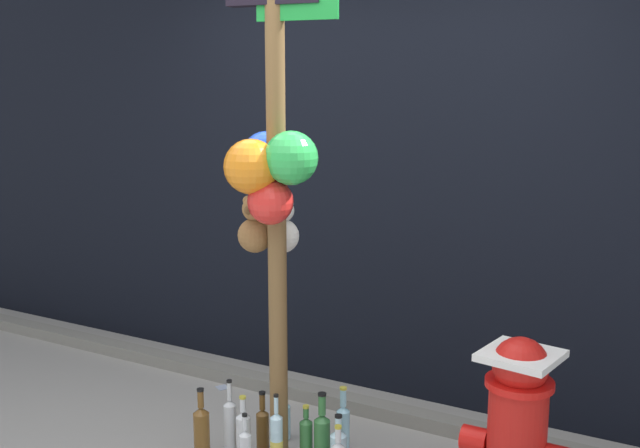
# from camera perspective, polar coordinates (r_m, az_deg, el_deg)

# --- Properties ---
(building_wall) EXTENTS (10.00, 0.20, 3.00)m
(building_wall) POSITION_cam_1_polar(r_m,az_deg,el_deg) (4.43, 5.03, 5.97)
(building_wall) COLOR black
(building_wall) RESTS_ON ground_plane
(curb_strip) EXTENTS (8.00, 0.12, 0.08)m
(curb_strip) POSITION_cam_1_polar(r_m,az_deg,el_deg) (4.42, 2.36, -13.66)
(curb_strip) COLOR slate
(curb_strip) RESTS_ON ground_plane
(memorial_post) EXTENTS (0.56, 0.52, 2.57)m
(memorial_post) POSITION_cam_1_polar(r_m,az_deg,el_deg) (3.38, -3.78, 4.95)
(memorial_post) COLOR brown
(memorial_post) RESTS_ON ground_plane
(fire_hydrant) EXTENTS (0.47, 0.34, 0.84)m
(fire_hydrant) POSITION_cam_1_polar(r_m,az_deg,el_deg) (3.33, 14.99, -15.03)
(fire_hydrant) COLOR red
(fire_hydrant) RESTS_ON ground_plane
(bottle_0) EXTENTS (0.07, 0.07, 0.34)m
(bottle_0) POSITION_cam_1_polar(r_m,az_deg,el_deg) (3.91, -4.46, -15.54)
(bottle_0) COLOR brown
(bottle_0) RESTS_ON ground_plane
(bottle_1) EXTENTS (0.07, 0.07, 0.36)m
(bottle_1) POSITION_cam_1_polar(r_m,az_deg,el_deg) (3.90, 1.79, -15.42)
(bottle_1) COLOR #93CCE0
(bottle_1) RESTS_ON ground_plane
(bottle_2) EXTENTS (0.06, 0.06, 0.33)m
(bottle_2) POSITION_cam_1_polar(r_m,az_deg,el_deg) (3.78, -1.08, -16.44)
(bottle_2) COLOR #337038
(bottle_2) RESTS_ON ground_plane
(bottle_3) EXTENTS (0.06, 0.06, 0.42)m
(bottle_3) POSITION_cam_1_polar(r_m,az_deg,el_deg) (3.71, -3.38, -16.62)
(bottle_3) COLOR #B2DBEA
(bottle_3) RESTS_ON ground_plane
(bottle_4) EXTENTS (0.06, 0.06, 0.42)m
(bottle_4) POSITION_cam_1_polar(r_m,az_deg,el_deg) (3.88, -6.95, -15.33)
(bottle_4) COLOR silver
(bottle_4) RESTS_ON ground_plane
(bottle_5) EXTENTS (0.08, 0.08, 0.40)m
(bottle_5) POSITION_cam_1_polar(r_m,az_deg,el_deg) (3.83, -9.13, -15.78)
(bottle_5) COLOR brown
(bottle_5) RESTS_ON ground_plane
(bottle_6) EXTENTS (0.07, 0.07, 0.37)m
(bottle_6) POSITION_cam_1_polar(r_m,az_deg,el_deg) (3.80, -5.94, -16.11)
(bottle_6) COLOR silver
(bottle_6) RESTS_ON ground_plane
(bottle_7) EXTENTS (0.08, 0.08, 0.41)m
(bottle_7) POSITION_cam_1_polar(r_m,az_deg,el_deg) (3.73, 0.16, -16.40)
(bottle_7) COLOR #337038
(bottle_7) RESTS_ON ground_plane
(bottle_11) EXTENTS (0.06, 0.06, 0.30)m
(bottle_11) POSITION_cam_1_polar(r_m,az_deg,el_deg) (4.06, -2.74, -14.73)
(bottle_11) COLOR #93CCE0
(bottle_11) RESTS_ON ground_plane
(litter_3) EXTENTS (0.10, 0.09, 0.01)m
(litter_3) POSITION_cam_1_polar(r_m,az_deg,el_deg) (4.76, -7.55, -12.40)
(litter_3) COLOR #8C99B2
(litter_3) RESTS_ON ground_plane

